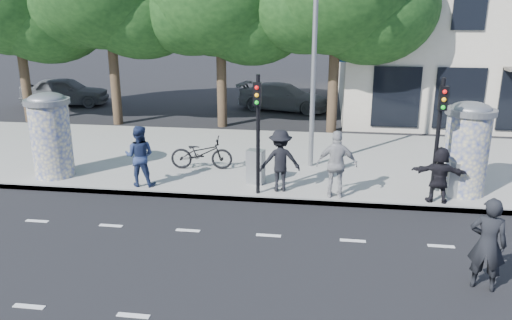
% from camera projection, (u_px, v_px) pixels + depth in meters
% --- Properties ---
extents(ground, '(120.00, 120.00, 0.00)m').
position_uv_depth(ground, '(261.00, 264.00, 10.68)').
color(ground, black).
rests_on(ground, ground).
extents(sidewalk, '(40.00, 8.00, 0.15)m').
position_uv_depth(sidewalk, '(289.00, 160.00, 17.77)').
color(sidewalk, gray).
rests_on(sidewalk, ground).
extents(curb, '(40.00, 0.10, 0.16)m').
position_uv_depth(curb, '(278.00, 200.00, 14.02)').
color(curb, slate).
rests_on(curb, ground).
extents(lane_dash_far, '(32.00, 0.12, 0.01)m').
position_uv_depth(lane_dash_far, '(269.00, 235.00, 12.01)').
color(lane_dash_far, silver).
rests_on(lane_dash_far, ground).
extents(ad_column_left, '(1.36, 1.36, 2.65)m').
position_uv_depth(ad_column_left, '(51.00, 133.00, 15.48)').
color(ad_column_left, beige).
rests_on(ad_column_left, sidewalk).
extents(ad_column_right, '(1.36, 1.36, 2.65)m').
position_uv_depth(ad_column_right, '(467.00, 146.00, 13.98)').
color(ad_column_right, beige).
rests_on(ad_column_right, sidewalk).
extents(traffic_pole_near, '(0.22, 0.31, 3.40)m').
position_uv_depth(traffic_pole_near, '(258.00, 123.00, 13.71)').
color(traffic_pole_near, black).
rests_on(traffic_pole_near, sidewalk).
extents(traffic_pole_far, '(0.22, 0.31, 3.40)m').
position_uv_depth(traffic_pole_far, '(439.00, 129.00, 13.06)').
color(traffic_pole_far, black).
rests_on(traffic_pole_far, sidewalk).
extents(street_lamp, '(0.25, 0.93, 8.00)m').
position_uv_depth(street_lamp, '(315.00, 24.00, 15.46)').
color(street_lamp, slate).
rests_on(street_lamp, sidewalk).
extents(ped_c, '(0.93, 0.74, 1.83)m').
position_uv_depth(ped_c, '(140.00, 156.00, 14.75)').
color(ped_c, navy).
rests_on(ped_c, sidewalk).
extents(ped_d, '(1.28, 0.90, 1.81)m').
position_uv_depth(ped_d, '(280.00, 161.00, 14.32)').
color(ped_d, black).
rests_on(ped_d, sidewalk).
extents(ped_e, '(1.13, 0.65, 1.92)m').
position_uv_depth(ped_e, '(337.00, 164.00, 13.79)').
color(ped_e, '#9C9C9F').
rests_on(ped_e, sidewalk).
extents(ped_f, '(1.49, 0.65, 1.56)m').
position_uv_depth(ped_f, '(439.00, 175.00, 13.50)').
color(ped_f, black).
rests_on(ped_f, sidewalk).
extents(man_road, '(0.79, 0.64, 1.88)m').
position_uv_depth(man_road, '(488.00, 244.00, 9.51)').
color(man_road, black).
rests_on(man_road, ground).
extents(bicycle, '(0.91, 2.09, 1.07)m').
position_uv_depth(bicycle, '(202.00, 153.00, 16.39)').
color(bicycle, black).
rests_on(bicycle, sidewalk).
extents(cabinet_left, '(0.57, 0.47, 1.05)m').
position_uv_depth(cabinet_left, '(256.00, 167.00, 15.02)').
color(cabinet_left, gray).
rests_on(cabinet_left, sidewalk).
extents(cabinet_right, '(0.51, 0.39, 1.02)m').
position_uv_depth(cabinet_right, '(457.00, 180.00, 13.92)').
color(cabinet_right, gray).
rests_on(cabinet_right, sidewalk).
extents(car_left, '(2.63, 4.93, 1.60)m').
position_uv_depth(car_left, '(65.00, 91.00, 27.98)').
color(car_left, '#505357').
rests_on(car_left, ground).
extents(car_right, '(2.97, 5.20, 1.42)m').
position_uv_depth(car_right, '(284.00, 97.00, 26.72)').
color(car_right, slate).
rests_on(car_right, ground).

